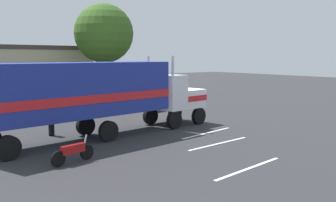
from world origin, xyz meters
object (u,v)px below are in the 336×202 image
Objects in this scene: semi_truck at (98,92)px; motorcycle at (73,152)px; parked_bus at (92,83)px; tree_center at (104,33)px; person_bystander at (51,120)px.

motorcycle is (-3.06, -3.88, -2.04)m from semi_truck.
tree_center reaches higher than parked_bus.
semi_truck is 3.27m from person_bystander.
tree_center is (13.24, 19.37, 6.20)m from person_bystander.
person_bystander is 0.14× the size of parked_bus.
semi_truck is 1.36× the size of tree_center.
parked_bus is (5.43, 12.34, -0.46)m from semi_truck.
semi_truck reaches higher than parked_bus.
tree_center reaches higher than motorcycle.
motorcycle is at bearing -128.23° from semi_truck.
motorcycle is at bearing -101.10° from person_bystander.
semi_truck is 8.82× the size of person_bystander.
parked_bus is 18.38m from motorcycle.
parked_bus is at bearing 66.26° from semi_truck.
person_bystander is 0.15× the size of tree_center.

